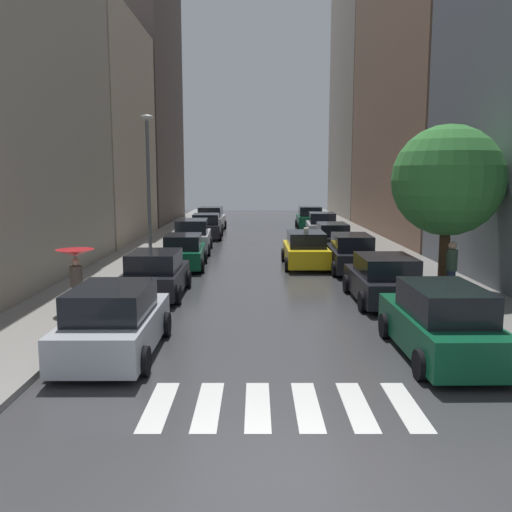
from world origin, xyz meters
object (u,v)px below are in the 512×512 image
(parked_car_left_second, at_px, (158,275))
(pedestrian_by_kerb, at_px, (449,244))
(parked_car_right_fifth, at_px, (324,226))
(pedestrian_foreground, at_px, (78,264))
(parked_car_left_fifth, at_px, (209,227))
(parked_car_left_fourth, at_px, (195,237))
(parked_car_right_sixth, at_px, (312,219))
(taxi_midroad, at_px, (308,250))
(parked_car_left_sixth, at_px, (213,219))
(pedestrian_near_tree, at_px, (454,267))
(street_tree_right, at_px, (450,181))
(parked_car_right_nearest, at_px, (443,324))
(parked_car_right_fourth, at_px, (334,238))
(parked_car_left_third, at_px, (186,252))
(parked_car_right_second, at_px, (386,280))
(parked_car_left_nearest, at_px, (116,322))
(lamp_post_left, at_px, (151,177))
(parked_car_right_third, at_px, (353,254))

(parked_car_left_second, relative_size, pedestrian_by_kerb, 2.07)
(parked_car_right_fifth, distance_m, pedestrian_foreground, 22.87)
(parked_car_left_fifth, bearing_deg, parked_car_left_fourth, 176.76)
(parked_car_right_fifth, xyz_separation_m, parked_car_right_sixth, (-0.16, 6.63, 0.02))
(taxi_midroad, bearing_deg, parked_car_left_sixth, 18.48)
(parked_car_left_fourth, bearing_deg, parked_car_left_sixth, -2.72)
(parked_car_right_fifth, relative_size, pedestrian_foreground, 2.28)
(pedestrian_near_tree, relative_size, street_tree_right, 0.32)
(parked_car_left_fourth, bearing_deg, parked_car_right_fifth, -52.21)
(parked_car_left_fifth, distance_m, parked_car_left_sixth, 5.43)
(parked_car_left_second, bearing_deg, pedestrian_foreground, 146.17)
(pedestrian_near_tree, bearing_deg, parked_car_right_nearest, -80.34)
(parked_car_right_fifth, relative_size, street_tree_right, 0.73)
(parked_car_left_fourth, bearing_deg, parked_car_right_fourth, -91.44)
(parked_car_right_nearest, height_order, pedestrian_near_tree, pedestrian_near_tree)
(parked_car_left_fifth, xyz_separation_m, parked_car_right_fifth, (7.78, 0.01, 0.03))
(parked_car_right_fifth, distance_m, street_tree_right, 18.05)
(parked_car_right_fourth, xyz_separation_m, parked_car_right_sixth, (0.05, 13.23, 0.08))
(parked_car_left_third, height_order, parked_car_right_fourth, parked_car_right_fourth)
(parked_car_left_second, bearing_deg, parked_car_right_second, -96.76)
(parked_car_left_sixth, distance_m, parked_car_right_fifth, 9.59)
(parked_car_left_second, distance_m, taxi_midroad, 8.57)
(taxi_midroad, bearing_deg, parked_car_left_nearest, 155.90)
(parked_car_right_sixth, height_order, lamp_post_left, lamp_post_left)
(parked_car_right_fifth, height_order, pedestrian_near_tree, pedestrian_near_tree)
(parked_car_right_second, bearing_deg, parked_car_right_fifth, -1.14)
(parked_car_left_second, xyz_separation_m, street_tree_right, (10.13, 0.27, 3.25))
(parked_car_left_third, relative_size, parked_car_right_sixth, 1.00)
(parked_car_right_sixth, distance_m, pedestrian_near_tree, 25.41)
(parked_car_left_second, xyz_separation_m, taxi_midroad, (5.81, 6.30, 0.02))
(parked_car_left_sixth, bearing_deg, pedestrian_near_tree, -156.04)
(pedestrian_foreground, relative_size, pedestrian_by_kerb, 0.94)
(parked_car_right_fourth, height_order, parked_car_right_sixth, parked_car_right_sixth)
(parked_car_right_second, bearing_deg, parked_car_left_second, 82.50)
(parked_car_right_sixth, relative_size, taxi_midroad, 0.94)
(parked_car_left_third, bearing_deg, parked_car_right_fifth, -35.02)
(parked_car_left_second, height_order, parked_car_right_second, parked_car_left_second)
(parked_car_left_fourth, xyz_separation_m, parked_car_right_second, (7.77, -12.08, -0.10))
(parked_car_right_fourth, height_order, parked_car_right_fifth, parked_car_right_fifth)
(parked_car_left_third, relative_size, pedestrian_by_kerb, 2.08)
(taxi_midroad, bearing_deg, pedestrian_by_kerb, -129.42)
(taxi_midroad, relative_size, lamp_post_left, 0.64)
(parked_car_left_sixth, relative_size, parked_car_right_nearest, 1.02)
(parked_car_right_nearest, distance_m, parked_car_right_fifth, 24.46)
(parked_car_left_nearest, distance_m, parked_car_left_second, 6.40)
(parked_car_left_nearest, xyz_separation_m, taxi_midroad, (5.60, 12.70, -0.02))
(parked_car_right_second, relative_size, street_tree_right, 0.73)
(parked_car_right_third, xyz_separation_m, street_tree_right, (2.42, -4.82, 3.23))
(parked_car_left_sixth, bearing_deg, parked_car_left_fourth, -178.76)
(parked_car_left_nearest, xyz_separation_m, parked_car_left_sixth, (-0.18, 29.72, 0.06))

